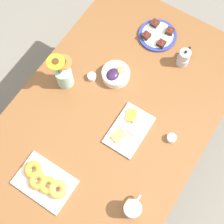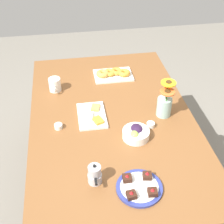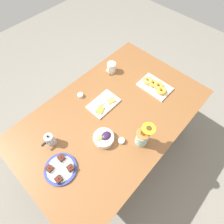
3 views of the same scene
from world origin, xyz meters
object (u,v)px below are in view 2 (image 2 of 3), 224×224
croissant_platter (113,74)px  flower_vase (165,104)px  coffee_mug (55,84)px  dessert_plate (139,187)px  jam_cup_berry (58,126)px  moka_pot (95,175)px  grape_bowl (136,133)px  cheese_platter (92,115)px  jam_cup_honey (151,125)px  dining_table (112,128)px

croissant_platter → flower_vase: flower_vase is taller
coffee_mug → croissant_platter: bearing=105.8°
croissant_platter → dessert_plate: 1.04m
croissant_platter → jam_cup_berry: (0.53, -0.41, -0.01)m
croissant_platter → moka_pot: bearing=-14.4°
grape_bowl → jam_cup_berry: grape_bowl is taller
cheese_platter → moka_pot: (0.51, -0.04, 0.04)m
coffee_mug → jam_cup_honey: coffee_mug is taller
moka_pot → dessert_plate: bearing=69.0°
dining_table → coffee_mug: (-0.35, -0.34, 0.13)m
croissant_platter → grape_bowl: bearing=1.9°
jam_cup_berry → flower_vase: 0.65m
grape_bowl → moka_pot: size_ratio=1.30×
grape_bowl → jam_cup_honey: 0.13m
cheese_platter → jam_cup_honey: cheese_platter is taller
croissant_platter → jam_cup_honey: 0.61m
flower_vase → moka_pot: bearing=-46.6°
dining_table → jam_cup_berry: bearing=-81.0°
grape_bowl → flower_vase: (-0.18, 0.22, 0.05)m
croissant_platter → dessert_plate: dessert_plate is taller
cheese_platter → dessert_plate: size_ratio=1.16×
dining_table → croissant_platter: (-0.47, 0.08, 0.11)m
dessert_plate → moka_pot: bearing=-111.0°
jam_cup_berry → dessert_plate: bearing=36.1°
grape_bowl → jam_cup_berry: size_ratio=3.21×
dessert_plate → moka_pot: moka_pot is taller
grape_bowl → croissant_platter: 0.68m
dining_table → moka_pot: bearing=-18.6°
dining_table → jam_cup_honey: (0.13, 0.21, 0.10)m
jam_cup_honey → jam_cup_berry: bearing=-97.7°
dining_table → moka_pot: size_ratio=13.45×
cheese_platter → jam_cup_berry: 0.22m
jam_cup_honey → moka_pot: bearing=-46.3°
jam_cup_berry → dessert_plate: (0.51, 0.37, -0.00)m
grape_bowl → flower_vase: 0.28m
cheese_platter → moka_pot: 0.51m
dining_table → moka_pot: moka_pot is taller
jam_cup_berry → flower_vase: size_ratio=0.21×
jam_cup_honey → jam_cup_berry: size_ratio=1.00×
jam_cup_berry → moka_pot: size_ratio=0.40×
flower_vase → moka_pot: flower_vase is taller
jam_cup_honey → dining_table: bearing=-120.5°
jam_cup_honey → cheese_platter: bearing=-114.0°
dessert_plate → flower_vase: size_ratio=0.96×
grape_bowl → dessert_plate: 0.37m
croissant_platter → cheese_platter: bearing=-24.3°
grape_bowl → moka_pot: bearing=-43.5°
dining_table → grape_bowl: 0.25m
croissant_platter → moka_pot: moka_pot is taller
dessert_plate → moka_pot: (-0.08, -0.20, 0.04)m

